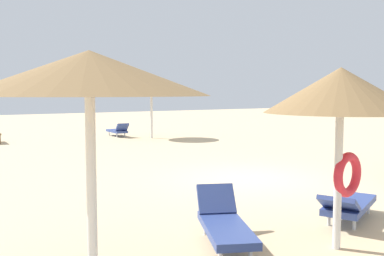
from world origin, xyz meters
TOP-DOWN VIEW (x-y plane):
  - ground_plane at (0.00, 0.00)m, footprint 80.00×80.00m
  - parasol_1 at (-6.02, -4.29)m, footprint 2.80×2.80m
  - parasol_2 at (-2.37, -4.88)m, footprint 2.27×2.27m
  - parasol_4 at (2.57, 11.00)m, footprint 2.56×2.56m
  - lounger_1 at (-3.69, -3.78)m, footprint 1.35×1.96m
  - lounger_2 at (-1.04, -4.04)m, footprint 2.00×1.38m
  - lounger_4 at (1.43, 12.79)m, footprint 0.70×1.89m

SIDE VIEW (x-z plane):
  - ground_plane at x=0.00m, z-range 0.00..0.00m
  - lounger_2 at x=-1.04m, z-range -0.01..0.63m
  - lounger_4 at x=1.43m, z-range -0.06..0.70m
  - lounger_1 at x=-3.69m, z-range -0.07..0.72m
  - parasol_2 at x=-2.37m, z-range 1.00..3.76m
  - parasol_1 at x=-6.02m, z-range 1.16..4.03m
  - parasol_4 at x=2.57m, z-range 1.19..4.21m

